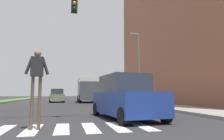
{
  "coord_description": "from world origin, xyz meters",
  "views": [
    {
      "loc": [
        0.6,
        -0.91,
        1.1
      ],
      "look_at": [
        3.55,
        12.92,
        2.73
      ],
      "focal_mm": 33.2,
      "sensor_mm": 36.0,
      "label": 1
    }
  ],
  "objects_px": {
    "suv_crossing": "(125,98)",
    "truck_box_delivery": "(87,90)",
    "pedestrian_performer": "(37,76)",
    "sedan_midblock": "(57,96)",
    "street_lamp_right": "(138,61)"
  },
  "relations": [
    {
      "from": "truck_box_delivery",
      "to": "suv_crossing",
      "type": "bearing_deg",
      "value": -89.96
    },
    {
      "from": "street_lamp_right",
      "to": "sedan_midblock",
      "type": "distance_m",
      "value": 12.15
    },
    {
      "from": "truck_box_delivery",
      "to": "sedan_midblock",
      "type": "bearing_deg",
      "value": 165.41
    },
    {
      "from": "suv_crossing",
      "to": "truck_box_delivery",
      "type": "xyz_separation_m",
      "value": [
        -0.01,
        18.22,
        0.7
      ]
    },
    {
      "from": "suv_crossing",
      "to": "truck_box_delivery",
      "type": "height_order",
      "value": "truck_box_delivery"
    },
    {
      "from": "pedestrian_performer",
      "to": "sedan_midblock",
      "type": "relative_size",
      "value": 0.54
    },
    {
      "from": "sedan_midblock",
      "to": "truck_box_delivery",
      "type": "xyz_separation_m",
      "value": [
        3.95,
        -1.03,
        0.83
      ]
    },
    {
      "from": "truck_box_delivery",
      "to": "pedestrian_performer",
      "type": "bearing_deg",
      "value": -99.69
    },
    {
      "from": "suv_crossing",
      "to": "truck_box_delivery",
      "type": "distance_m",
      "value": 18.24
    },
    {
      "from": "street_lamp_right",
      "to": "truck_box_delivery",
      "type": "xyz_separation_m",
      "value": [
        -4.74,
        6.59,
        -2.96
      ]
    },
    {
      "from": "suv_crossing",
      "to": "street_lamp_right",
      "type": "bearing_deg",
      "value": 67.9
    },
    {
      "from": "sedan_midblock",
      "to": "truck_box_delivery",
      "type": "relative_size",
      "value": 0.75
    },
    {
      "from": "suv_crossing",
      "to": "truck_box_delivery",
      "type": "bearing_deg",
      "value": 90.04
    },
    {
      "from": "street_lamp_right",
      "to": "suv_crossing",
      "type": "xyz_separation_m",
      "value": [
        -4.72,
        -11.64,
        -3.66
      ]
    },
    {
      "from": "street_lamp_right",
      "to": "pedestrian_performer",
      "type": "height_order",
      "value": "street_lamp_right"
    }
  ]
}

